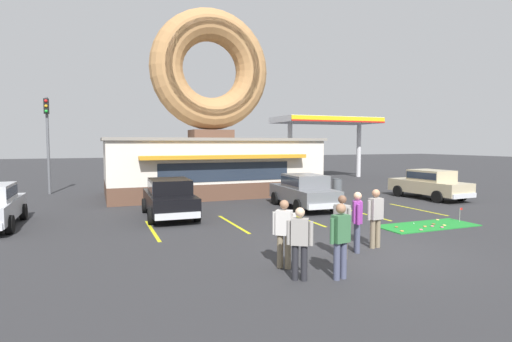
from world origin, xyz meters
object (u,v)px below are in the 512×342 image
object	(u,v)px
trash_bin	(337,186)
putting_flag_pin	(461,211)
car_champagne	(430,183)
pedestrian_leather_jacket_man	(376,215)
car_black	(169,196)
pedestrian_blue_sweater_man	(284,230)
pedestrian_beanie_man	(300,240)
pedestrian_crossing_woman	(340,237)
car_grey	(304,190)
traffic_light_pole	(47,132)
pedestrian_clipboard_woman	(357,219)
pedestrian_hooded_kid	(342,223)
golf_ball	(414,223)

from	to	relation	value
trash_bin	putting_flag_pin	bearing A→B (deg)	-91.37
car_champagne	pedestrian_leather_jacket_man	xyz separation A→B (m)	(-9.51, -7.35, 0.09)
car_black	pedestrian_blue_sweater_man	xyz separation A→B (m)	(1.45, -7.92, 0.07)
pedestrian_beanie_man	pedestrian_crossing_woman	distance (m)	0.93
car_champagne	pedestrian_beanie_man	bearing A→B (deg)	-145.09
car_grey	traffic_light_pole	world-z (taller)	traffic_light_pole
pedestrian_beanie_man	pedestrian_crossing_woman	world-z (taller)	pedestrian_crossing_woman
car_grey	traffic_light_pole	size ratio (longest dim) A/B	0.80
putting_flag_pin	pedestrian_beanie_man	distance (m)	9.56
car_black	pedestrian_crossing_woman	bearing A→B (deg)	-75.93
pedestrian_leather_jacket_man	traffic_light_pole	distance (m)	20.34
car_grey	trash_bin	size ratio (longest dim) A/B	4.76
putting_flag_pin	pedestrian_leather_jacket_man	world-z (taller)	pedestrian_leather_jacket_man
pedestrian_clipboard_woman	trash_bin	xyz separation A→B (m)	(6.50, 10.86, -0.45)
putting_flag_pin	pedestrian_clipboard_woman	xyz separation A→B (m)	(-6.29, -2.01, 0.51)
car_champagne	putting_flag_pin	bearing A→B (deg)	-125.93
car_black	car_champagne	distance (m)	14.28
pedestrian_clipboard_woman	pedestrian_beanie_man	distance (m)	2.98
trash_bin	car_champagne	bearing A→B (deg)	-41.28
pedestrian_hooded_kid	car_black	bearing A→B (deg)	112.83
pedestrian_hooded_kid	pedestrian_beanie_man	bearing A→B (deg)	-149.15
putting_flag_pin	car_grey	distance (m)	6.64
golf_ball	trash_bin	distance (m)	8.80
golf_ball	car_black	world-z (taller)	car_black
golf_ball	car_black	xyz separation A→B (m)	(-8.29, 5.02, 0.82)
car_black	traffic_light_pole	bearing A→B (deg)	118.10
pedestrian_crossing_woman	putting_flag_pin	bearing A→B (deg)	25.08
pedestrian_leather_jacket_man	trash_bin	size ratio (longest dim) A/B	1.78
traffic_light_pole	car_black	bearing A→B (deg)	-61.90
pedestrian_hooded_kid	pedestrian_leather_jacket_man	world-z (taller)	pedestrian_leather_jacket_man
putting_flag_pin	car_grey	xyz separation A→B (m)	(-4.00, 5.28, 0.43)
putting_flag_pin	pedestrian_blue_sweater_man	distance (m)	9.21
putting_flag_pin	pedestrian_leather_jacket_man	xyz separation A→B (m)	(-5.51, -1.83, 0.53)
pedestrian_blue_sweater_man	pedestrian_beanie_man	size ratio (longest dim) A/B	1.03
pedestrian_blue_sweater_man	pedestrian_beanie_man	xyz separation A→B (m)	(-0.05, -0.91, -0.03)
car_champagne	trash_bin	xyz separation A→B (m)	(-3.79, 3.33, -0.37)
car_grey	pedestrian_beanie_man	bearing A→B (deg)	-119.19
pedestrian_blue_sweater_man	pedestrian_beanie_man	world-z (taller)	pedestrian_blue_sweater_man
pedestrian_clipboard_woman	trash_bin	size ratio (longest dim) A/B	1.75
golf_ball	putting_flag_pin	bearing A→B (deg)	-9.59
pedestrian_blue_sweater_man	pedestrian_crossing_woman	xyz separation A→B (m)	(0.83, -1.18, 0.02)
pedestrian_crossing_woman	trash_bin	xyz separation A→B (m)	(8.21, 12.59, -0.46)
putting_flag_pin	pedestrian_crossing_woman	world-z (taller)	pedestrian_crossing_woman
car_champagne	pedestrian_clipboard_woman	bearing A→B (deg)	-143.78
pedestrian_leather_jacket_man	pedestrian_beanie_man	xyz separation A→B (m)	(-3.38, -1.65, -0.05)
car_grey	car_black	distance (m)	6.28
pedestrian_crossing_woman	trash_bin	bearing A→B (deg)	56.88
pedestrian_crossing_woman	traffic_light_pole	world-z (taller)	traffic_light_pole
pedestrian_blue_sweater_man	pedestrian_hooded_kid	bearing A→B (deg)	6.27
car_champagne	pedestrian_blue_sweater_man	world-z (taller)	pedestrian_blue_sweater_man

